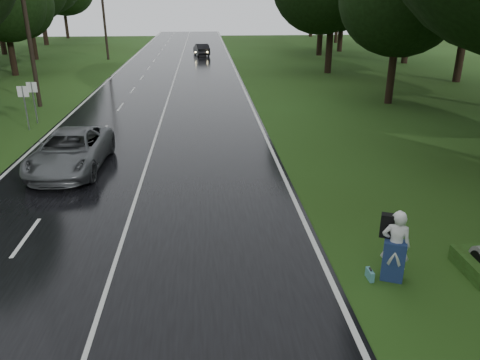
% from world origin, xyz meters
% --- Properties ---
extents(ground, '(160.00, 160.00, 0.00)m').
position_xyz_m(ground, '(0.00, 0.00, 0.00)').
color(ground, '#244615').
rests_on(ground, ground).
extents(road, '(12.00, 140.00, 0.04)m').
position_xyz_m(road, '(0.00, 20.00, 0.02)').
color(road, black).
rests_on(road, ground).
extents(lane_center, '(0.12, 140.00, 0.01)m').
position_xyz_m(lane_center, '(0.00, 20.00, 0.04)').
color(lane_center, silver).
rests_on(lane_center, road).
extents(grey_car, '(2.86, 5.92, 1.63)m').
position_xyz_m(grey_car, '(-3.11, 8.13, 0.85)').
color(grey_car, '#575B5D').
rests_on(grey_car, road).
extents(far_car, '(2.17, 4.47, 1.41)m').
position_xyz_m(far_car, '(2.44, 48.74, 0.75)').
color(far_car, black).
rests_on(far_car, road).
extents(hitchhiker, '(0.86, 0.83, 2.00)m').
position_xyz_m(hitchhiker, '(7.42, -1.01, 0.93)').
color(hitchhiker, silver).
rests_on(hitchhiker, ground).
extents(suitcase, '(0.13, 0.39, 0.27)m').
position_xyz_m(suitcase, '(6.85, -1.00, 0.14)').
color(suitcase, teal).
rests_on(suitcase, ground).
extents(utility_pole_mid, '(1.80, 0.28, 10.40)m').
position_xyz_m(utility_pole_mid, '(-8.50, 20.87, 0.00)').
color(utility_pole_mid, black).
rests_on(utility_pole_mid, ground).
extents(utility_pole_far, '(1.80, 0.28, 9.97)m').
position_xyz_m(utility_pole_far, '(-8.50, 45.74, 0.00)').
color(utility_pole_far, black).
rests_on(utility_pole_far, ground).
extents(road_sign_a, '(0.58, 0.10, 2.43)m').
position_xyz_m(road_sign_a, '(-7.20, 14.84, 0.00)').
color(road_sign_a, white).
rests_on(road_sign_a, ground).
extents(road_sign_b, '(0.58, 0.10, 2.40)m').
position_xyz_m(road_sign_b, '(-7.20, 16.26, 0.00)').
color(road_sign_b, white).
rests_on(road_sign_b, ground).
extents(tree_left_e, '(7.45, 7.45, 11.63)m').
position_xyz_m(tree_left_e, '(-15.04, 34.56, 0.00)').
color(tree_left_e, black).
rests_on(tree_left_e, ground).
extents(tree_left_f, '(9.72, 9.72, 15.19)m').
position_xyz_m(tree_left_f, '(-16.95, 46.43, 0.00)').
color(tree_left_f, black).
rests_on(tree_left_f, ground).
extents(tree_right_d, '(7.84, 7.84, 12.25)m').
position_xyz_m(tree_right_d, '(15.42, 20.03, 0.00)').
color(tree_right_d, black).
rests_on(tree_right_d, ground).
extents(tree_right_e, '(9.00, 9.00, 14.07)m').
position_xyz_m(tree_right_e, '(14.66, 33.81, 0.00)').
color(tree_right_e, black).
rests_on(tree_right_e, ground).
extents(tree_right_f, '(8.33, 8.33, 13.01)m').
position_xyz_m(tree_right_f, '(17.17, 47.90, 0.00)').
color(tree_right_f, black).
rests_on(tree_right_f, ground).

